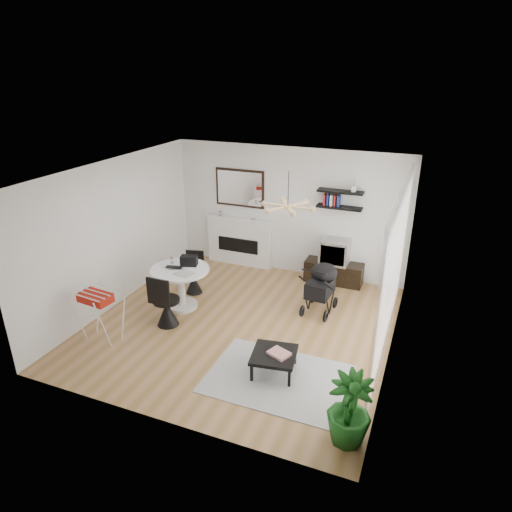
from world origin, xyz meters
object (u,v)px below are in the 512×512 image
at_px(stroller, 321,289).
at_px(coffee_table, 274,355).
at_px(potted_plant, 349,409).
at_px(drying_rack, 100,314).
at_px(fireplace, 239,235).
at_px(crt_tv, 335,251).
at_px(dining_table, 181,282).
at_px(tv_console, 334,272).

xyz_separation_m(stroller, coffee_table, (-0.15, -2.08, -0.12)).
bearing_deg(coffee_table, potted_plant, -35.64).
height_order(drying_rack, coffee_table, drying_rack).
distance_m(fireplace, crt_tv, 2.20).
bearing_deg(crt_tv, coffee_table, -91.86).
xyz_separation_m(crt_tv, dining_table, (-2.38, -2.09, -0.18)).
bearing_deg(stroller, coffee_table, -89.89).
bearing_deg(stroller, dining_table, -156.36).
height_order(tv_console, potted_plant, potted_plant).
xyz_separation_m(dining_table, coffee_table, (2.27, -1.22, -0.21)).
xyz_separation_m(fireplace, potted_plant, (3.35, -4.37, -0.21)).
distance_m(fireplace, potted_plant, 5.51).
height_order(crt_tv, potted_plant, potted_plant).
distance_m(fireplace, dining_table, 2.25).
bearing_deg(fireplace, crt_tv, -3.76).
distance_m(coffee_table, potted_plant, 1.56).
bearing_deg(tv_console, dining_table, -138.67).
relative_size(drying_rack, coffee_table, 1.25).
relative_size(tv_console, potted_plant, 1.25).
height_order(drying_rack, potted_plant, potted_plant).
distance_m(tv_console, stroller, 1.26).
bearing_deg(coffee_table, fireplace, 121.07).
relative_size(crt_tv, stroller, 0.58).
bearing_deg(crt_tv, drying_rack, -130.29).
relative_size(fireplace, crt_tv, 3.78).
xyz_separation_m(tv_console, crt_tv, (-0.00, -0.00, 0.47)).
xyz_separation_m(fireplace, dining_table, (-0.19, -2.24, -0.17)).
bearing_deg(tv_console, fireplace, 176.34).
relative_size(fireplace, tv_console, 1.82).
bearing_deg(dining_table, drying_rack, -113.40).
distance_m(stroller, coffee_table, 2.09).
bearing_deg(potted_plant, dining_table, 148.94).
xyz_separation_m(stroller, potted_plant, (1.11, -2.98, 0.05)).
bearing_deg(fireplace, dining_table, -94.78).
relative_size(dining_table, potted_plant, 1.13).
height_order(crt_tv, drying_rack, crt_tv).
bearing_deg(stroller, crt_tv, 96.20).
height_order(fireplace, stroller, fireplace).
relative_size(fireplace, drying_rack, 2.38).
xyz_separation_m(tv_console, stroller, (0.04, -1.24, 0.20)).
height_order(crt_tv, dining_table, crt_tv).
bearing_deg(crt_tv, fireplace, 176.24).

